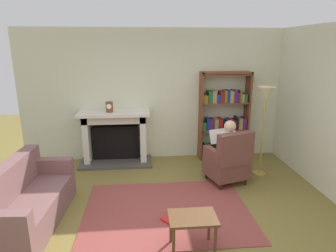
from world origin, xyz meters
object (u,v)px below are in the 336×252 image
object	(u,v)px
mantel_clock	(109,107)
armchair_reading	(229,161)
seated_reader	(225,148)
floor_lamp	(266,101)
side_table	(193,222)
bookshelf	(224,118)
sofa_floral	(26,202)
fireplace	(115,135)

from	to	relation	value
mantel_clock	armchair_reading	distance (m)	2.50
seated_reader	floor_lamp	distance (m)	1.10
side_table	bookshelf	bearing A→B (deg)	68.29
bookshelf	sofa_floral	world-z (taller)	bookshelf
sofa_floral	side_table	world-z (taller)	sofa_floral
side_table	mantel_clock	bearing A→B (deg)	113.31
armchair_reading	sofa_floral	bearing A→B (deg)	0.21
side_table	floor_lamp	bearing A→B (deg)	50.59
bookshelf	side_table	world-z (taller)	bookshelf
fireplace	armchair_reading	distance (m)	2.36
seated_reader	sofa_floral	xyz separation A→B (m)	(-3.02, -1.06, -0.30)
fireplace	sofa_floral	size ratio (longest dim) A/B	0.83
fireplace	mantel_clock	size ratio (longest dim) A/B	7.14
bookshelf	floor_lamp	world-z (taller)	bookshelf
floor_lamp	armchair_reading	bearing A→B (deg)	-156.38
floor_lamp	seated_reader	bearing A→B (deg)	-165.15
mantel_clock	floor_lamp	world-z (taller)	floor_lamp
mantel_clock	sofa_floral	bearing A→B (deg)	-114.79
armchair_reading	side_table	distance (m)	1.91
fireplace	sofa_floral	xyz separation A→B (m)	(-1.02, -2.14, -0.26)
fireplace	armchair_reading	world-z (taller)	fireplace
bookshelf	armchair_reading	world-z (taller)	bookshelf
seated_reader	floor_lamp	world-z (taller)	floor_lamp
side_table	armchair_reading	bearing A→B (deg)	61.12
sofa_floral	fireplace	bearing A→B (deg)	-21.96
armchair_reading	seated_reader	xyz separation A→B (m)	(-0.03, 0.11, 0.20)
sofa_floral	armchair_reading	bearing A→B (deg)	-69.23
bookshelf	seated_reader	distance (m)	1.17
sofa_floral	side_table	distance (m)	2.25
fireplace	armchair_reading	xyz separation A→B (m)	(2.03, -1.19, -0.15)
armchair_reading	sofa_floral	size ratio (longest dim) A/B	0.56
fireplace	floor_lamp	xyz separation A→B (m)	(2.74, -0.88, 0.83)
mantel_clock	seated_reader	xyz separation A→B (m)	(2.08, -0.98, -0.57)
mantel_clock	side_table	xyz separation A→B (m)	(1.19, -2.76, -0.81)
bookshelf	armchair_reading	xyz separation A→B (m)	(-0.23, -1.23, -0.45)
fireplace	floor_lamp	size ratio (longest dim) A/B	0.88
bookshelf	armchair_reading	size ratio (longest dim) A/B	1.90
sofa_floral	floor_lamp	world-z (taller)	floor_lamp
armchair_reading	seated_reader	distance (m)	0.23
armchair_reading	floor_lamp	world-z (taller)	floor_lamp
bookshelf	side_table	distance (m)	3.16
mantel_clock	seated_reader	world-z (taller)	mantel_clock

